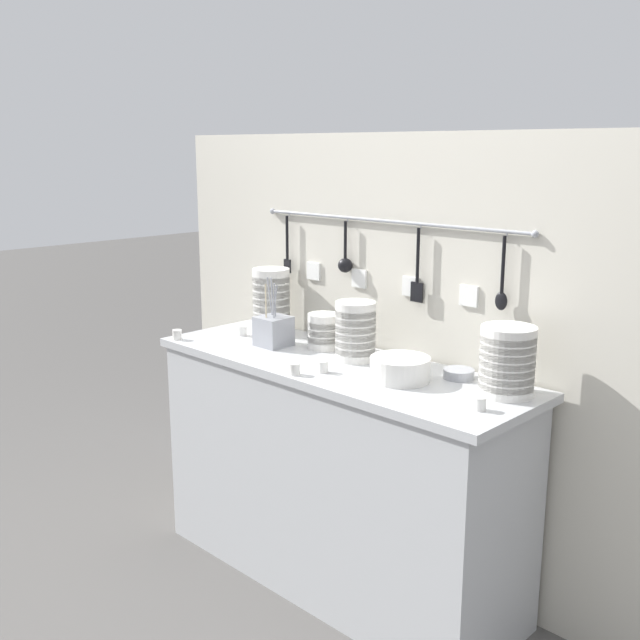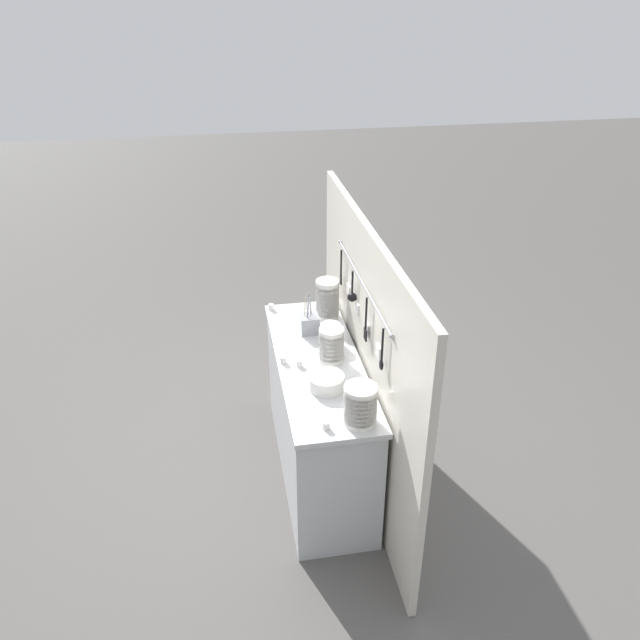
{
  "view_description": "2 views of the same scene",
  "coord_description": "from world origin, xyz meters",
  "px_view_note": "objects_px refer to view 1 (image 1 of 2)",
  "views": [
    {
      "loc": [
        1.73,
        -1.86,
        1.58
      ],
      "look_at": [
        -0.08,
        -0.0,
        0.98
      ],
      "focal_mm": 42.0,
      "sensor_mm": 36.0,
      "label": 1
    },
    {
      "loc": [
        3.04,
        -0.53,
        2.82
      ],
      "look_at": [
        0.03,
        0.0,
        1.13
      ],
      "focal_mm": 35.0,
      "sensor_mm": 36.0,
      "label": 2
    }
  ],
  "objects_px": {
    "bowl_stack_back_corner": "(324,331)",
    "steel_mixing_bowl": "(459,374)",
    "bowl_stack_nested_right": "(355,331)",
    "bowl_stack_short_front": "(507,361)",
    "bowl_stack_wide_centre": "(271,300)",
    "cup_beside_plates": "(242,331)",
    "cup_centre": "(323,367)",
    "plate_stack": "(400,369)",
    "cup_mid_row": "(177,335)",
    "cutlery_caddy": "(273,331)",
    "cup_front_right": "(295,369)",
    "cup_front_left": "(480,404)"
  },
  "relations": [
    {
      "from": "cup_mid_row",
      "to": "cup_front_right",
      "type": "distance_m",
      "value": 0.67
    },
    {
      "from": "bowl_stack_nested_right",
      "to": "cup_beside_plates",
      "type": "xyz_separation_m",
      "value": [
        -0.56,
        -0.06,
        -0.09
      ]
    },
    {
      "from": "bowl_stack_wide_centre",
      "to": "cup_mid_row",
      "type": "height_order",
      "value": "bowl_stack_wide_centre"
    },
    {
      "from": "cup_mid_row",
      "to": "cup_front_right",
      "type": "height_order",
      "value": "same"
    },
    {
      "from": "cup_front_left",
      "to": "cup_front_right",
      "type": "height_order",
      "value": "same"
    },
    {
      "from": "plate_stack",
      "to": "cup_beside_plates",
      "type": "height_order",
      "value": "plate_stack"
    },
    {
      "from": "cup_mid_row",
      "to": "cup_front_left",
      "type": "xyz_separation_m",
      "value": [
        1.3,
        0.14,
        0.0
      ]
    },
    {
      "from": "bowl_stack_nested_right",
      "to": "plate_stack",
      "type": "bearing_deg",
      "value": -16.35
    },
    {
      "from": "cup_beside_plates",
      "to": "cup_front_right",
      "type": "bearing_deg",
      "value": -22.32
    },
    {
      "from": "plate_stack",
      "to": "cup_centre",
      "type": "height_order",
      "value": "plate_stack"
    },
    {
      "from": "bowl_stack_wide_centre",
      "to": "cup_beside_plates",
      "type": "bearing_deg",
      "value": -102.88
    },
    {
      "from": "bowl_stack_nested_right",
      "to": "cup_mid_row",
      "type": "height_order",
      "value": "bowl_stack_nested_right"
    },
    {
      "from": "cutlery_caddy",
      "to": "cup_front_right",
      "type": "height_order",
      "value": "cutlery_caddy"
    },
    {
      "from": "cup_front_left",
      "to": "cup_beside_plates",
      "type": "bearing_deg",
      "value": 175.77
    },
    {
      "from": "bowl_stack_short_front",
      "to": "cup_mid_row",
      "type": "distance_m",
      "value": 1.32
    },
    {
      "from": "cup_centre",
      "to": "cutlery_caddy",
      "type": "bearing_deg",
      "value": 162.56
    },
    {
      "from": "cup_beside_plates",
      "to": "cup_front_left",
      "type": "relative_size",
      "value": 1.0
    },
    {
      "from": "plate_stack",
      "to": "cup_front_right",
      "type": "height_order",
      "value": "plate_stack"
    },
    {
      "from": "bowl_stack_back_corner",
      "to": "cutlery_caddy",
      "type": "xyz_separation_m",
      "value": [
        -0.17,
        -0.1,
        -0.01
      ]
    },
    {
      "from": "bowl_stack_back_corner",
      "to": "cup_mid_row",
      "type": "distance_m",
      "value": 0.59
    },
    {
      "from": "cup_centre",
      "to": "cup_mid_row",
      "type": "bearing_deg",
      "value": -173.21
    },
    {
      "from": "bowl_stack_back_corner",
      "to": "bowl_stack_short_front",
      "type": "bearing_deg",
      "value": 0.09
    },
    {
      "from": "cup_beside_plates",
      "to": "cup_mid_row",
      "type": "bearing_deg",
      "value": -121.18
    },
    {
      "from": "bowl_stack_wide_centre",
      "to": "cutlery_caddy",
      "type": "distance_m",
      "value": 0.24
    },
    {
      "from": "bowl_stack_back_corner",
      "to": "steel_mixing_bowl",
      "type": "height_order",
      "value": "bowl_stack_back_corner"
    },
    {
      "from": "steel_mixing_bowl",
      "to": "cup_mid_row",
      "type": "relative_size",
      "value": 2.58
    },
    {
      "from": "steel_mixing_bowl",
      "to": "cup_centre",
      "type": "height_order",
      "value": "cup_centre"
    },
    {
      "from": "bowl_stack_nested_right",
      "to": "cup_front_left",
      "type": "bearing_deg",
      "value": -13.19
    },
    {
      "from": "cup_centre",
      "to": "bowl_stack_short_front",
      "type": "bearing_deg",
      "value": 21.76
    },
    {
      "from": "bowl_stack_wide_centre",
      "to": "cup_front_left",
      "type": "distance_m",
      "value": 1.17
    },
    {
      "from": "bowl_stack_wide_centre",
      "to": "plate_stack",
      "type": "bearing_deg",
      "value": -10.94
    },
    {
      "from": "bowl_stack_short_front",
      "to": "cup_centre",
      "type": "relative_size",
      "value": 5.47
    },
    {
      "from": "bowl_stack_wide_centre",
      "to": "cup_mid_row",
      "type": "relative_size",
      "value": 6.62
    },
    {
      "from": "bowl_stack_wide_centre",
      "to": "cup_centre",
      "type": "height_order",
      "value": "bowl_stack_wide_centre"
    },
    {
      "from": "cup_front_left",
      "to": "bowl_stack_short_front",
      "type": "bearing_deg",
      "value": 96.6
    },
    {
      "from": "bowl_stack_nested_right",
      "to": "cup_mid_row",
      "type": "relative_size",
      "value": 5.36
    },
    {
      "from": "cup_beside_plates",
      "to": "cup_front_right",
      "type": "xyz_separation_m",
      "value": [
        0.54,
        -0.22,
        0.0
      ]
    },
    {
      "from": "bowl_stack_wide_centre",
      "to": "plate_stack",
      "type": "distance_m",
      "value": 0.81
    },
    {
      "from": "steel_mixing_bowl",
      "to": "cup_centre",
      "type": "bearing_deg",
      "value": -143.9
    },
    {
      "from": "bowl_stack_wide_centre",
      "to": "cup_beside_plates",
      "type": "distance_m",
      "value": 0.18
    },
    {
      "from": "plate_stack",
      "to": "cup_front_right",
      "type": "bearing_deg",
      "value": -144.92
    },
    {
      "from": "steel_mixing_bowl",
      "to": "cup_beside_plates",
      "type": "bearing_deg",
      "value": -172.2
    },
    {
      "from": "bowl_stack_short_front",
      "to": "bowl_stack_wide_centre",
      "type": "bearing_deg",
      "value": 177.79
    },
    {
      "from": "bowl_stack_back_corner",
      "to": "plate_stack",
      "type": "xyz_separation_m",
      "value": [
        0.45,
        -0.11,
        -0.03
      ]
    },
    {
      "from": "cup_beside_plates",
      "to": "cup_front_left",
      "type": "xyz_separation_m",
      "value": [
        1.17,
        -0.09,
        0.0
      ]
    },
    {
      "from": "bowl_stack_wide_centre",
      "to": "cup_mid_row",
      "type": "distance_m",
      "value": 0.41
    },
    {
      "from": "steel_mixing_bowl",
      "to": "bowl_stack_nested_right",
      "type": "bearing_deg",
      "value": -169.34
    },
    {
      "from": "cup_centre",
      "to": "cup_beside_plates",
      "type": "distance_m",
      "value": 0.6
    },
    {
      "from": "bowl_stack_short_front",
      "to": "cup_front_right",
      "type": "distance_m",
      "value": 0.69
    },
    {
      "from": "bowl_stack_nested_right",
      "to": "cup_front_right",
      "type": "xyz_separation_m",
      "value": [
        -0.02,
        -0.28,
        -0.09
      ]
    }
  ]
}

